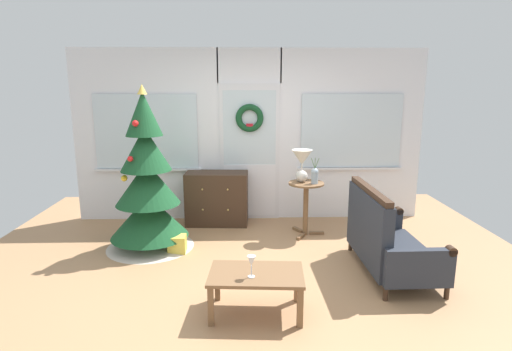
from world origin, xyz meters
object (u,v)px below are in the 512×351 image
Objects in this scene: christmas_tree at (148,191)px; gift_box at (177,244)px; settee_sofa at (385,240)px; side_table at (306,198)px; dresser_cabinet at (217,198)px; wine_glass at (251,262)px; coffee_table at (256,279)px; table_lamp at (302,161)px; flower_vase at (315,175)px.

christmas_tree reaches higher than gift_box.
settee_sofa is 1.87× the size of side_table.
dresser_cabinet is at bearing 138.64° from settee_sofa.
wine_glass is (0.46, -2.59, 0.14)m from dresser_cabinet.
christmas_tree is 2.13m from wine_glass.
gift_box is (-1.67, -0.57, -0.41)m from side_table.
table_lamp is at bearing 71.58° from coffee_table.
dresser_cabinet is at bearing 47.90° from christmas_tree.
side_table is (-0.69, 1.19, 0.15)m from settee_sofa.
table_lamp is (-0.75, 1.23, 0.65)m from settee_sofa.
wine_glass is (1.26, -1.70, -0.21)m from christmas_tree.
wine_glass is at bearing -80.01° from dresser_cabinet.
wine_glass is (-0.88, -2.02, -0.32)m from flower_vase.
flower_vase is at bearing 66.60° from coffee_table.
dresser_cabinet is 2.57m from settee_sofa.
christmas_tree is at bearing 128.75° from coffee_table.
christmas_tree is 2.09m from side_table.
coffee_table reaches higher than gift_box.
dresser_cabinet reaches higher than gift_box.
wine_glass is (-0.78, -2.08, 0.01)m from side_table.
dresser_cabinet is 2.56m from coffee_table.
flower_vase is (-0.59, 1.13, 0.48)m from settee_sofa.
table_lamp is 1.26× the size of flower_vase.
settee_sofa is 1.58m from table_lamp.
side_table is 0.84× the size of coffee_table.
wine_glass is at bearing -118.28° from coffee_table.
gift_box is (-0.89, 1.51, -0.42)m from wine_glass.
table_lamp is 1.95m from gift_box.
gift_box is (-0.43, -1.08, -0.28)m from dresser_cabinet.
settee_sofa is at bearing -58.66° from table_lamp.
settee_sofa reaches higher than side_table.
dresser_cabinet is 2.10× the size of table_lamp.
table_lamp is at bearing 121.34° from settee_sofa.
dresser_cabinet is at bearing 157.08° from flower_vase.
settee_sofa is (2.73, -0.81, -0.36)m from christmas_tree.
wine_glass is 1.80m from gift_box.
settee_sofa is at bearing -14.70° from gift_box.
side_table is 2.11× the size of flower_vase.
settee_sofa is 2.45m from gift_box.
christmas_tree is at bearing -132.10° from dresser_cabinet.
christmas_tree is at bearing 163.41° from settee_sofa.
side_table reaches higher than gift_box.
settee_sofa reaches higher than coffee_table.
table_lamp is 2.26× the size of wine_glass.
wine_glass is at bearing -108.83° from table_lamp.
gift_box is (-0.93, 1.43, -0.23)m from coffee_table.
flower_vase is 1.99m from gift_box.
side_table is 0.35m from flower_vase.
table_lamp reaches higher than flower_vase.
side_table is at bearing -33.69° from table_lamp.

